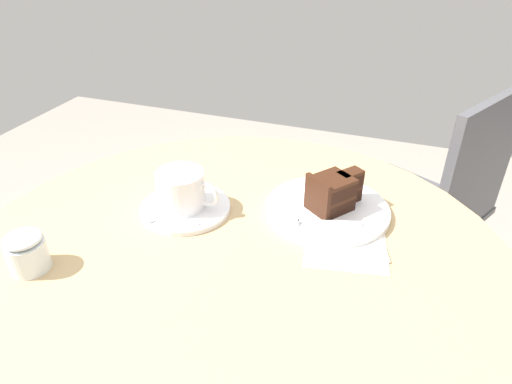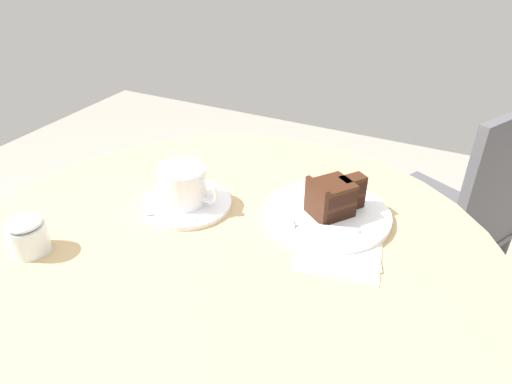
{
  "view_description": "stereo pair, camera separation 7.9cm",
  "coord_description": "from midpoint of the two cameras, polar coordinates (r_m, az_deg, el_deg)",
  "views": [
    {
      "loc": [
        0.22,
        -0.5,
        1.21
      ],
      "look_at": [
        -0.01,
        0.13,
        0.8
      ],
      "focal_mm": 32.0,
      "sensor_mm": 36.0,
      "label": 1
    },
    {
      "loc": [
        0.29,
        -0.47,
        1.21
      ],
      "look_at": [
        -0.01,
        0.13,
        0.8
      ],
      "focal_mm": 32.0,
      "sensor_mm": 36.0,
      "label": 2
    }
  ],
  "objects": [
    {
      "name": "cake_slice",
      "position": [
        0.79,
        6.83,
        -0.14
      ],
      "size": [
        0.09,
        0.1,
        0.07
      ],
      "rotation": [
        0.0,
        0.0,
        0.93
      ],
      "color": "black",
      "rests_on": "cake_plate"
    },
    {
      "name": "fork",
      "position": [
        0.76,
        3.76,
        -3.83
      ],
      "size": [
        0.14,
        0.05,
        0.0
      ],
      "rotation": [
        0.0,
        0.0,
        3.42
      ],
      "color": "silver",
      "rests_on": "cake_plate"
    },
    {
      "name": "coffee_cup",
      "position": [
        0.8,
        -12.05,
        0.29
      ],
      "size": [
        0.11,
        0.08,
        0.07
      ],
      "color": "white",
      "rests_on": "saucer"
    },
    {
      "name": "cafe_table",
      "position": [
        0.79,
        -5.64,
        -14.62
      ],
      "size": [
        0.88,
        0.88,
        0.76
      ],
      "color": "tan",
      "rests_on": "ground"
    },
    {
      "name": "sugar_pot",
      "position": [
        0.77,
        -29.47,
        -6.6
      ],
      "size": [
        0.06,
        0.06,
        0.06
      ],
      "color": "silver",
      "rests_on": "cafe_table"
    },
    {
      "name": "saucer",
      "position": [
        0.82,
        -11.52,
        -2.04
      ],
      "size": [
        0.16,
        0.16,
        0.01
      ],
      "color": "white",
      "rests_on": "cafe_table"
    },
    {
      "name": "napkin",
      "position": [
        0.74,
        8.2,
        -6.32
      ],
      "size": [
        0.15,
        0.16,
        0.0
      ],
      "rotation": [
        0.0,
        0.0,
        1.75
      ],
      "color": "silver",
      "rests_on": "cafe_table"
    },
    {
      "name": "cake_plate",
      "position": [
        0.81,
        6.14,
        -2.29
      ],
      "size": [
        0.22,
        0.22,
        0.01
      ],
      "color": "white",
      "rests_on": "cafe_table"
    },
    {
      "name": "teaspoon",
      "position": [
        0.79,
        -14.24,
        -3.6
      ],
      "size": [
        0.1,
        0.03,
        0.0
      ],
      "rotation": [
        0.0,
        0.0,
        3.33
      ],
      "color": "silver",
      "rests_on": "saucer"
    },
    {
      "name": "cafe_chair",
      "position": [
        1.38,
        19.82,
        -1.09
      ],
      "size": [
        0.51,
        0.51,
        0.84
      ],
      "rotation": [
        0.0,
        0.0,
        4.22
      ],
      "color": "#4C4C51",
      "rests_on": "ground"
    }
  ]
}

